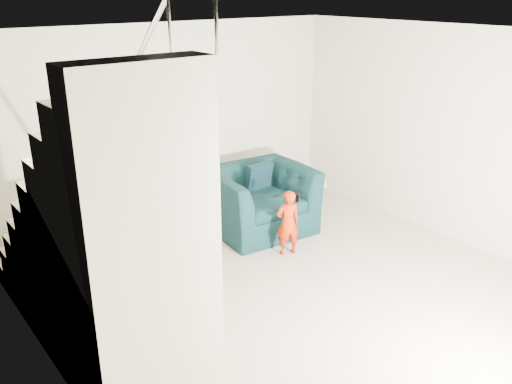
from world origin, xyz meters
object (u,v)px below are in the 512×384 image
armchair (259,200)px  staircase (104,258)px  toddler (288,223)px  side_table (314,191)px

armchair → staircase: bearing=-149.3°
toddler → side_table: bearing=-126.5°
side_table → armchair: bearing=-173.7°
toddler → side_table: size_ratio=2.18×
toddler → staircase: (-2.51, -0.48, 0.53)m
armchair → toddler: bearing=-96.7°
armchair → toddler: (-0.17, -0.78, -0.01)m
armchair → staircase: size_ratio=0.36×
toddler → side_table: toddler is taller
armchair → toddler: armchair is taller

